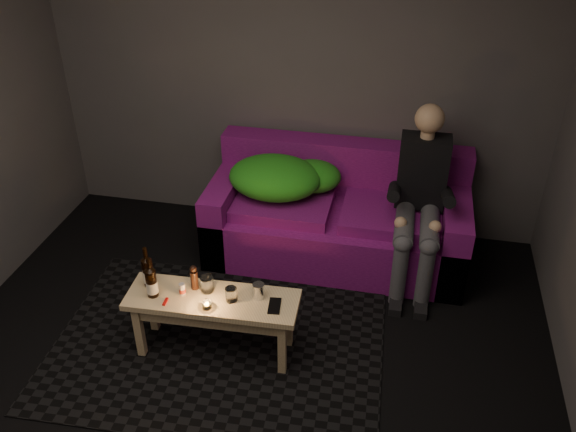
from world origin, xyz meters
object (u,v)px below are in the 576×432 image
(person, at_px, (420,196))
(beer_bottle_a, at_px, (148,271))
(sofa, at_px, (337,219))
(steel_cup, at_px, (259,291))
(coffee_table, at_px, (213,307))
(beer_bottle_b, at_px, (151,282))

(person, height_order, beer_bottle_a, person)
(sofa, distance_m, beer_bottle_a, 1.64)
(person, distance_m, steel_cup, 1.43)
(coffee_table, height_order, beer_bottle_a, beer_bottle_a)
(person, bearing_deg, steel_cup, -131.74)
(sofa, distance_m, person, 0.73)
(sofa, height_order, person, person)
(steel_cup, bearing_deg, beer_bottle_b, -169.82)
(person, bearing_deg, beer_bottle_a, -147.03)
(beer_bottle_a, xyz_separation_m, beer_bottle_b, (0.06, -0.10, -0.00))
(person, distance_m, beer_bottle_a, 1.98)
(sofa, distance_m, beer_bottle_b, 1.68)
(beer_bottle_a, xyz_separation_m, steel_cup, (0.72, 0.02, -0.05))
(beer_bottle_b, xyz_separation_m, steel_cup, (0.65, 0.12, -0.05))
(coffee_table, xyz_separation_m, beer_bottle_b, (-0.37, -0.06, 0.18))
(beer_bottle_a, bearing_deg, sofa, 49.66)
(sofa, relative_size, coffee_table, 1.80)
(person, distance_m, beer_bottle_b, 1.98)
(person, bearing_deg, sofa, 165.12)
(steel_cup, bearing_deg, coffee_table, -167.87)
(beer_bottle_a, bearing_deg, beer_bottle_b, -56.59)
(beer_bottle_b, bearing_deg, person, 36.31)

